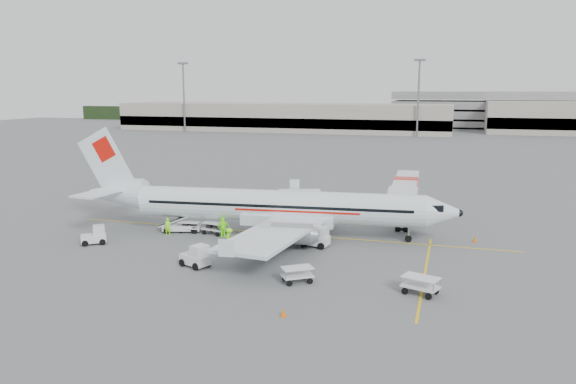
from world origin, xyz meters
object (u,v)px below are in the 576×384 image
Objects in this scene: aircraft at (279,185)px; tug_aft at (93,235)px; belt_loader at (182,219)px; tug_fore at (315,236)px; jet_bridge at (405,198)px; tug_mid at (195,255)px.

aircraft is 16.53× the size of tug_aft.
aircraft reaches higher than belt_loader.
aircraft is 10.41m from belt_loader.
tug_fore is at bearing -38.11° from aircraft.
jet_bridge is at bearing -0.31° from tug_aft.
belt_loader is 8.51m from tug_aft.
tug_aft is at bearing -147.93° from belt_loader.
jet_bridge is 26.35m from tug_mid.
aircraft is 7.41× the size of belt_loader.
jet_bridge reaches higher than tug_mid.
jet_bridge is 3.47× the size of belt_loader.
belt_loader reaches higher than tug_mid.
jet_bridge reaches higher than tug_fore.
belt_loader is at bearing -177.90° from tug_fore.
tug_fore is at bearing -21.50° from tug_aft.
jet_bridge is at bearing 79.72° from tug_mid.
tug_mid is (6.12, -9.68, -0.41)m from belt_loader.
jet_bridge is 7.74× the size of tug_aft.
aircraft is 17.59m from tug_aft.
tug_aft is at bearing -146.82° from jet_bridge.
tug_mid is (-14.51, -21.95, -1.30)m from jet_bridge.
tug_aft is at bearing -172.58° from tug_mid.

